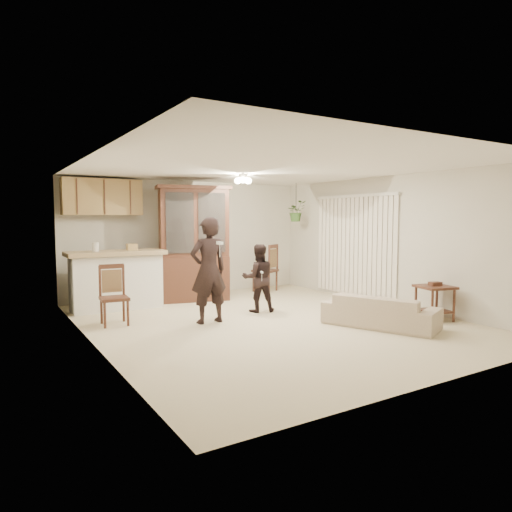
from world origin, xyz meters
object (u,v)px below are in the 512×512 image
adult (209,268)px  china_hutch (194,244)px  chair_hutch_right (265,278)px  child (258,275)px  sofa (380,304)px  side_table (435,302)px  chair_bar (114,308)px  chair_hutch_left (164,286)px

adult → china_hutch: size_ratio=0.77×
china_hutch → chair_hutch_right: 2.07m
chair_hutch_right → child: bearing=24.2°
sofa → side_table: size_ratio=2.92×
child → side_table: 3.02m
china_hutch → side_table: bearing=-41.7°
chair_hutch_right → sofa: bearing=54.6°
adult → child: 1.21m
sofa → china_hutch: 4.02m
adult → chair_bar: size_ratio=1.89×
chair_bar → chair_hutch_right: 4.15m
adult → side_table: 3.78m
china_hutch → child: bearing=-59.4°
side_table → chair_hutch_left: bearing=126.4°
child → china_hutch: china_hutch is taller
sofa → chair_hutch_right: 3.89m
adult → china_hutch: 2.11m
sofa → adult: (-2.15, 1.65, 0.53)m
adult → china_hutch: bearing=-107.7°
sofa → chair_bar: bearing=33.4°
sofa → child: size_ratio=1.39×
adult → chair_hutch_right: adult is taller
child → chair_hutch_right: size_ratio=1.24×
adult → china_hutch: (0.63, 1.99, 0.26)m
chair_hutch_left → chair_hutch_right: size_ratio=0.89×
side_table → chair_bar: (-4.61, 2.44, -0.03)m
china_hutch → chair_bar: (-1.97, -1.34, -0.89)m
child → chair_hutch_left: child is taller
child → sofa: bearing=136.5°
chair_hutch_left → adult: bearing=-54.9°
child → china_hutch: bearing=-53.3°
adult → china_hutch: china_hutch is taller
chair_bar → chair_hutch_left: 2.33m
china_hutch → chair_hutch_left: china_hutch is taller
chair_bar → side_table: bearing=-23.1°
side_table → chair_bar: 5.22m
child → adult: bearing=35.4°
child → chair_hutch_right: (1.36, 1.89, -0.37)m
adult → chair_hutch_left: (0.14, 2.45, -0.63)m
child → chair_bar: (-2.48, 0.32, -0.41)m
sofa → china_hutch: china_hutch is taller
sofa → side_table: sofa is taller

